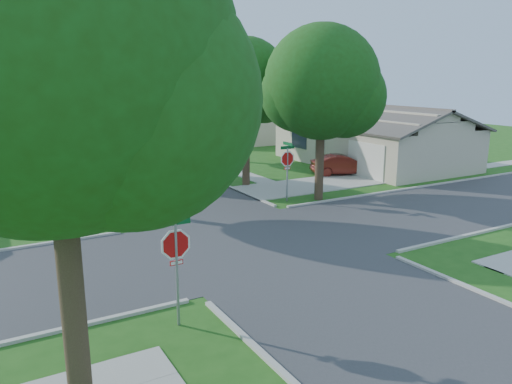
{
  "coord_description": "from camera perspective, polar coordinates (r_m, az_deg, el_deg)",
  "views": [
    {
      "loc": [
        -8.71,
        -15.69,
        6.16
      ],
      "look_at": [
        0.95,
        1.26,
        1.6
      ],
      "focal_mm": 35.0,
      "sensor_mm": 36.0,
      "label": 1
    }
  ],
  "objects": [
    {
      "name": "ground",
      "position": [
        18.98,
        -0.61,
        -5.79
      ],
      "size": [
        100.0,
        100.0,
        0.0
      ],
      "primitive_type": "plane",
      "color": "#205216",
      "rests_on": "ground"
    },
    {
      "name": "road_ns",
      "position": [
        18.98,
        -0.61,
        -5.78
      ],
      "size": [
        7.0,
        100.0,
        0.02
      ],
      "primitive_type": "cube",
      "color": "#333335",
      "rests_on": "ground"
    },
    {
      "name": "sidewalk_ne",
      "position": [
        44.67,
        -10.06,
        5.05
      ],
      "size": [
        1.2,
        40.0,
        0.04
      ],
      "primitive_type": "cube",
      "color": "#9E9B91",
      "rests_on": "ground"
    },
    {
      "name": "sidewalk_nw",
      "position": [
        42.22,
        -25.85,
        3.47
      ],
      "size": [
        1.2,
        40.0,
        0.04
      ],
      "primitive_type": "cube",
      "color": "#9E9B91",
      "rests_on": "ground"
    },
    {
      "name": "driveway",
      "position": [
        28.86,
        6.26,
        0.8
      ],
      "size": [
        8.8,
        3.6,
        0.05
      ],
      "primitive_type": "cube",
      "color": "#9E9B91",
      "rests_on": "ground"
    },
    {
      "name": "stop_sign_sw",
      "position": [
        12.41,
        -9.14,
        -6.46
      ],
      "size": [
        1.05,
        0.8,
        2.98
      ],
      "color": "gray",
      "rests_on": "ground"
    },
    {
      "name": "stop_sign_ne",
      "position": [
        24.75,
        3.61,
        3.52
      ],
      "size": [
        1.05,
        0.8,
        2.98
      ],
      "color": "gray",
      "rests_on": "ground"
    },
    {
      "name": "tree_e_near",
      "position": [
        28.13,
        -1.11,
        12.1
      ],
      "size": [
        4.97,
        4.8,
        8.28
      ],
      "color": "#38281C",
      "rests_on": "ground"
    },
    {
      "name": "tree_e_mid",
      "position": [
        39.09,
        -9.78,
        13.1
      ],
      "size": [
        5.59,
        5.4,
        9.21
      ],
      "color": "#38281C",
      "rests_on": "ground"
    },
    {
      "name": "tree_e_far",
      "position": [
        51.49,
        -14.88,
        12.53
      ],
      "size": [
        5.17,
        5.0,
        8.72
      ],
      "color": "#38281C",
      "rests_on": "ground"
    },
    {
      "name": "tree_w_near",
      "position": [
        25.03,
        -20.82,
        12.22
      ],
      "size": [
        5.38,
        5.2,
        8.97
      ],
      "color": "#38281C",
      "rests_on": "ground"
    },
    {
      "name": "tree_w_mid",
      "position": [
        36.93,
        -23.96,
        12.57
      ],
      "size": [
        5.8,
        5.6,
        9.56
      ],
      "color": "#38281C",
      "rests_on": "ground"
    },
    {
      "name": "tree_w_far",
      "position": [
        49.87,
        -25.52,
        11.15
      ],
      "size": [
        4.76,
        4.6,
        8.04
      ],
      "color": "#38281C",
      "rests_on": "ground"
    },
    {
      "name": "tree_sw_corner",
      "position": [
        8.79,
        -21.92,
        12.9
      ],
      "size": [
        6.21,
        6.0,
        9.55
      ],
      "color": "#38281C",
      "rests_on": "ground"
    },
    {
      "name": "tree_ne_corner",
      "position": [
        24.97,
        7.62,
        11.74
      ],
      "size": [
        5.8,
        5.6,
        8.66
      ],
      "color": "#38281C",
      "rests_on": "ground"
    },
    {
      "name": "house_ne_near",
      "position": [
        36.66,
        13.06,
        5.54
      ],
      "size": [
        8.42,
        13.6,
        4.23
      ],
      "color": "#B3A58E",
      "rests_on": "ground"
    },
    {
      "name": "house_ne_far",
      "position": [
        51.27,
        -0.75,
        7.96
      ],
      "size": [
        8.42,
        13.6,
        4.23
      ],
      "color": "#B3A58E",
      "rests_on": "ground"
    },
    {
      "name": "car_driveway",
      "position": [
        32.15,
        9.83,
        3.09
      ],
      "size": [
        4.16,
        2.65,
        1.29
      ],
      "primitive_type": "imported",
      "rotation": [
        0.0,
        0.0,
        1.21
      ],
      "color": "#561711",
      "rests_on": "ground"
    },
    {
      "name": "car_curb_east",
      "position": [
        47.02,
        -17.39,
        5.83
      ],
      "size": [
        1.91,
        3.96,
        1.3
      ],
      "primitive_type": "imported",
      "rotation": [
        0.0,
        0.0,
        0.1
      ],
      "color": "black",
      "rests_on": "ground"
    },
    {
      "name": "car_curb_west",
      "position": [
        61.11,
        -22.67,
        6.95
      ],
      "size": [
        2.34,
        4.52,
        1.25
      ],
      "primitive_type": "imported",
      "rotation": [
        0.0,
        0.0,
        3.0
      ],
      "color": "black",
      "rests_on": "ground"
    }
  ]
}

